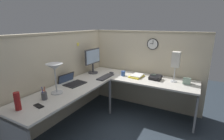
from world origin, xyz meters
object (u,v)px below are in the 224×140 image
(tissue_box, at_px, (187,81))
(laptop, at_px, (71,82))
(keyboard, at_px, (105,77))
(desk_lamp_paper, at_px, (176,60))
(wall_clock, at_px, (153,44))
(computer_mouse, at_px, (111,73))
(pen_cup, at_px, (44,96))
(coffee_mug, at_px, (123,73))
(monitor, at_px, (93,59))
(book_stack, at_px, (137,76))
(desk_lamp_dome, at_px, (55,69))
(cell_phone, at_px, (39,106))
(thermos_flask, at_px, (17,101))
(office_phone, at_px, (156,78))

(tissue_box, bearing_deg, laptop, 117.72)
(keyboard, xyz_separation_m, desk_lamp_paper, (0.37, -1.18, 0.37))
(wall_clock, bearing_deg, computer_mouse, 116.34)
(pen_cup, relative_size, desk_lamp_paper, 0.34)
(desk_lamp_paper, relative_size, tissue_box, 4.42)
(computer_mouse, distance_m, coffee_mug, 0.28)
(monitor, relative_size, computer_mouse, 4.81)
(book_stack, height_order, wall_clock, wall_clock)
(wall_clock, bearing_deg, coffee_mug, 131.54)
(tissue_box, height_order, wall_clock, wall_clock)
(desk_lamp_dome, height_order, tissue_box, desk_lamp_dome)
(coffee_mug, height_order, wall_clock, wall_clock)
(computer_mouse, bearing_deg, desk_lamp_dome, 169.91)
(monitor, relative_size, cell_phone, 3.47)
(book_stack, bearing_deg, monitor, 101.12)
(book_stack, height_order, tissue_box, tissue_box)
(cell_phone, height_order, wall_clock, wall_clock)
(keyboard, height_order, desk_lamp_paper, desk_lamp_paper)
(keyboard, height_order, desk_lamp_dome, desk_lamp_dome)
(pen_cup, xyz_separation_m, thermos_flask, (-0.34, 0.04, 0.06))
(tissue_box, bearing_deg, coffee_mug, 95.53)
(desk_lamp_paper, distance_m, coffee_mug, 0.99)
(desk_lamp_paper, height_order, coffee_mug, desk_lamp_paper)
(computer_mouse, xyz_separation_m, office_phone, (0.04, -0.90, 0.02))
(desk_lamp_dome, bearing_deg, desk_lamp_paper, -46.73)
(monitor, distance_m, desk_lamp_paper, 1.58)
(computer_mouse, distance_m, wall_clock, 0.99)
(monitor, relative_size, desk_lamp_dome, 1.12)
(office_phone, bearing_deg, cell_phone, 149.43)
(keyboard, relative_size, pen_cup, 2.39)
(keyboard, xyz_separation_m, desk_lamp_dome, (-0.98, 0.25, 0.35))
(office_phone, height_order, tissue_box, office_phone)
(thermos_flask, bearing_deg, pen_cup, -6.97)
(computer_mouse, distance_m, thermos_flask, 1.86)
(pen_cup, relative_size, wall_clock, 0.82)
(office_phone, bearing_deg, desk_lamp_paper, -82.71)
(keyboard, relative_size, office_phone, 1.95)
(thermos_flask, height_order, coffee_mug, thermos_flask)
(thermos_flask, bearing_deg, office_phone, -31.35)
(desk_lamp_dome, height_order, coffee_mug, desk_lamp_dome)
(wall_clock, bearing_deg, keyboard, 133.07)
(monitor, bearing_deg, book_stack, -78.88)
(pen_cup, height_order, office_phone, pen_cup)
(laptop, xyz_separation_m, coffee_mug, (0.81, -0.61, 0.02))
(laptop, distance_m, desk_lamp_paper, 1.83)
(cell_phone, xyz_separation_m, book_stack, (1.70, -0.65, 0.02))
(laptop, bearing_deg, wall_clock, -41.24)
(pen_cup, distance_m, tissue_box, 2.27)
(thermos_flask, distance_m, desk_lamp_paper, 2.43)
(computer_mouse, bearing_deg, thermos_flask, 172.24)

